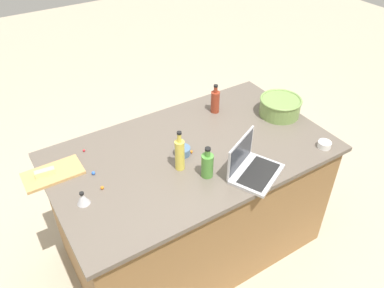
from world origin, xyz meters
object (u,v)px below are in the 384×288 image
(bottle_oil, at_px, (180,154))
(ramekin_medium, at_px, (182,151))
(mixing_bowl_large, at_px, (280,106))
(butter_stick_left, at_px, (45,172))
(kitchen_timer, at_px, (83,198))
(bottle_olive, at_px, (207,165))
(bottle_soy, at_px, (215,101))
(laptop, at_px, (252,167))
(cutting_board, at_px, (53,174))
(ramekin_small, at_px, (324,145))

(bottle_oil, height_order, ramekin_medium, bottle_oil)
(ramekin_medium, bearing_deg, mixing_bowl_large, -178.81)
(butter_stick_left, relative_size, kitchen_timer, 1.43)
(bottle_olive, distance_m, kitchen_timer, 0.70)
(bottle_soy, bearing_deg, butter_stick_left, 2.61)
(laptop, relative_size, mixing_bowl_large, 1.29)
(butter_stick_left, bearing_deg, cutting_board, 180.00)
(ramekin_small, bearing_deg, butter_stick_left, -22.71)
(cutting_board, bearing_deg, bottle_soy, -177.30)
(ramekin_small, relative_size, kitchen_timer, 1.07)
(kitchen_timer, bearing_deg, ramekin_small, 166.71)
(bottle_olive, distance_m, ramekin_small, 0.79)
(bottle_oil, distance_m, kitchen_timer, 0.58)
(bottle_soy, xyz_separation_m, butter_stick_left, (1.22, 0.06, -0.05))
(ramekin_medium, bearing_deg, ramekin_small, 152.02)
(ramekin_small, bearing_deg, bottle_soy, -64.10)
(bottle_olive, distance_m, cutting_board, 0.89)
(butter_stick_left, relative_size, ramekin_medium, 1.11)
(bottle_oil, relative_size, kitchen_timer, 3.40)
(bottle_oil, bearing_deg, mixing_bowl_large, -172.06)
(bottle_olive, bearing_deg, bottle_oil, -54.38)
(kitchen_timer, bearing_deg, mixing_bowl_large, -176.30)
(bottle_soy, bearing_deg, bottle_oil, 36.97)
(cutting_board, relative_size, butter_stick_left, 3.02)
(mixing_bowl_large, relative_size, bottle_soy, 1.36)
(ramekin_small, distance_m, ramekin_medium, 0.90)
(ramekin_small, bearing_deg, cutting_board, -23.24)
(bottle_soy, relative_size, bottle_olive, 1.07)
(butter_stick_left, height_order, kitchen_timer, kitchen_timer)
(bottle_olive, height_order, ramekin_small, bottle_olive)
(bottle_oil, distance_m, bottle_soy, 0.66)
(ramekin_small, xyz_separation_m, ramekin_medium, (0.79, -0.42, 0.00))
(laptop, bearing_deg, ramekin_medium, -55.83)
(laptop, relative_size, kitchen_timer, 4.86)
(bottle_olive, bearing_deg, kitchen_timer, -13.86)
(bottle_oil, distance_m, butter_stick_left, 0.77)
(bottle_olive, bearing_deg, cutting_board, -32.53)
(cutting_board, xyz_separation_m, ramekin_small, (-1.52, 0.65, 0.01))
(butter_stick_left, bearing_deg, ramekin_small, 157.29)
(cutting_board, height_order, ramekin_medium, ramekin_medium)
(kitchen_timer, bearing_deg, bottle_olive, 166.14)
(bottle_oil, height_order, bottle_olive, bottle_oil)
(cutting_board, distance_m, ramekin_small, 1.66)
(bottle_oil, xyz_separation_m, bottle_soy, (-0.53, -0.40, -0.02))
(bottle_oil, bearing_deg, laptop, 141.85)
(bottle_olive, bearing_deg, ramekin_small, 167.22)
(butter_stick_left, distance_m, ramekin_small, 1.69)
(cutting_board, xyz_separation_m, butter_stick_left, (0.04, 0.00, 0.03))
(cutting_board, xyz_separation_m, ramekin_medium, (-0.73, 0.23, 0.02))
(bottle_olive, xyz_separation_m, ramekin_small, (-0.77, 0.17, -0.06))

